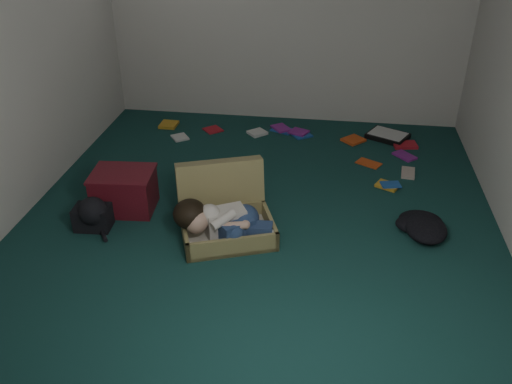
# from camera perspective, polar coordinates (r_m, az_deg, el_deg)

# --- Properties ---
(floor) EXTENTS (4.50, 4.50, 0.00)m
(floor) POSITION_cam_1_polar(r_m,az_deg,el_deg) (4.62, 0.26, -2.82)
(floor) COLOR #153D3A
(floor) RESTS_ON ground
(wall_back) EXTENTS (4.50, 0.00, 4.50)m
(wall_back) POSITION_cam_1_polar(r_m,az_deg,el_deg) (6.23, 3.29, 18.93)
(wall_back) COLOR silver
(wall_back) RESTS_ON ground
(wall_front) EXTENTS (4.50, 0.00, 4.50)m
(wall_front) POSITION_cam_1_polar(r_m,az_deg,el_deg) (2.07, -8.27, -6.38)
(wall_front) COLOR silver
(wall_front) RESTS_ON ground
(wall_left) EXTENTS (0.00, 4.50, 4.50)m
(wall_left) POSITION_cam_1_polar(r_m,az_deg,el_deg) (4.75, -25.00, 12.61)
(wall_left) COLOR silver
(wall_left) RESTS_ON ground
(suitcase) EXTENTS (0.92, 0.91, 0.53)m
(suitcase) POSITION_cam_1_polar(r_m,az_deg,el_deg) (4.42, -3.31, -2.15)
(suitcase) COLOR #948951
(suitcase) RESTS_ON floor
(person) EXTENTS (0.80, 0.41, 0.33)m
(person) POSITION_cam_1_polar(r_m,az_deg,el_deg) (4.24, -3.60, -3.02)
(person) COLOR silver
(person) RESTS_ON suitcase
(maroon_bin) EXTENTS (0.55, 0.45, 0.36)m
(maroon_bin) POSITION_cam_1_polar(r_m,az_deg,el_deg) (4.80, -13.70, 0.13)
(maroon_bin) COLOR maroon
(maroon_bin) RESTS_ON floor
(backpack) EXTENTS (0.38, 0.31, 0.22)m
(backpack) POSITION_cam_1_polar(r_m,az_deg,el_deg) (4.65, -16.82, -2.49)
(backpack) COLOR black
(backpack) RESTS_ON floor
(clothing_pile) EXTENTS (0.55, 0.50, 0.14)m
(clothing_pile) POSITION_cam_1_polar(r_m,az_deg,el_deg) (4.65, 15.69, -2.80)
(clothing_pile) COLOR black
(clothing_pile) RESTS_ON floor
(paper_tray) EXTENTS (0.52, 0.47, 0.06)m
(paper_tray) POSITION_cam_1_polar(r_m,az_deg,el_deg) (6.23, 13.70, 5.78)
(paper_tray) COLOR black
(paper_tray) RESTS_ON floor
(book_scatter) EXTENTS (2.90, 1.40, 0.02)m
(book_scatter) POSITION_cam_1_polar(r_m,az_deg,el_deg) (5.92, 5.99, 5.02)
(book_scatter) COLOR gold
(book_scatter) RESTS_ON floor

